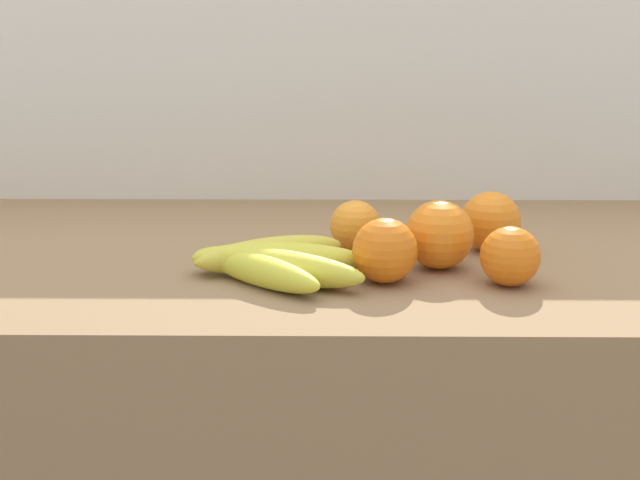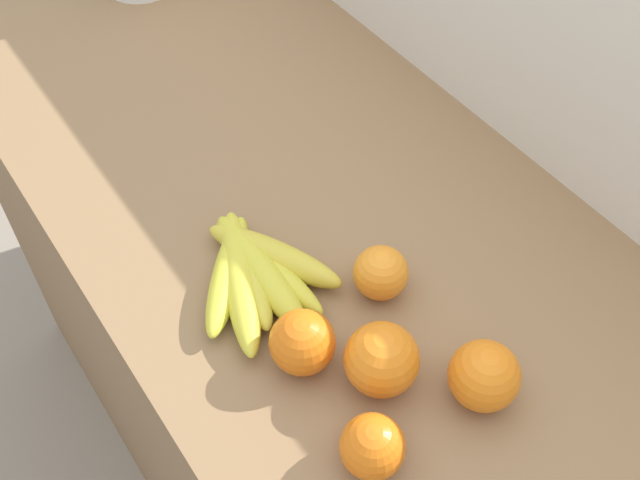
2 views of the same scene
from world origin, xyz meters
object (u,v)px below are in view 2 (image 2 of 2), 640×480
at_px(orange_right, 382,359).
at_px(orange_far_right, 381,273).
at_px(banana_bunch, 253,270).
at_px(orange_back_right, 302,342).
at_px(orange_center, 372,447).
at_px(orange_back_left, 484,376).

xyz_separation_m(orange_right, orange_far_right, (-0.10, 0.08, -0.01)).
bearing_deg(banana_bunch, orange_back_right, -6.51).
bearing_deg(banana_bunch, orange_center, -5.25).
height_order(orange_center, orange_back_right, orange_back_right).
distance_m(banana_bunch, orange_far_right, 0.15).
xyz_separation_m(orange_far_right, orange_back_right, (0.03, -0.13, 0.00)).
relative_size(banana_bunch, orange_right, 2.60).
bearing_deg(orange_back_right, orange_back_left, 42.65).
bearing_deg(orange_back_left, orange_right, -134.55).
xyz_separation_m(banana_bunch, orange_center, (0.27, -0.02, 0.01)).
bearing_deg(orange_right, banana_bunch, -168.15).
bearing_deg(orange_far_right, orange_back_left, 0.83).
height_order(banana_bunch, orange_far_right, orange_far_right).
xyz_separation_m(orange_center, orange_back_left, (0.01, 0.14, 0.01)).
relative_size(orange_center, orange_far_right, 1.02).
height_order(orange_right, orange_far_right, orange_right).
distance_m(orange_far_right, orange_back_left, 0.17).
bearing_deg(orange_center, orange_far_right, 140.09).
xyz_separation_m(orange_back_right, orange_back_left, (0.15, 0.13, 0.00)).
height_order(banana_bunch, orange_back_right, orange_back_right).
relative_size(banana_bunch, orange_back_right, 2.90).
distance_m(orange_right, orange_far_right, 0.12).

